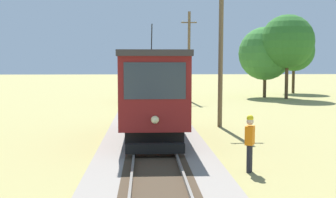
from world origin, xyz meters
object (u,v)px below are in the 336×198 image
at_px(red_tram, 153,90).
at_px(tree_right_far, 287,41).
at_px(utility_pole_mid, 221,53).
at_px(utility_pole_far, 189,56).
at_px(tree_right_near, 294,51).
at_px(freight_car, 148,84).
at_px(track_worker, 250,141).
at_px(tree_left_far, 265,54).

height_order(red_tram, tree_right_far, tree_right_far).
relative_size(red_tram, tree_right_far, 1.08).
relative_size(utility_pole_mid, utility_pole_far, 0.97).
relative_size(tree_right_near, tree_right_far, 0.89).
bearing_deg(tree_right_near, tree_right_far, -113.71).
xyz_separation_m(utility_pole_mid, utility_pole_far, (0.00, 15.86, 0.13)).
bearing_deg(freight_car, red_tram, -89.99).
height_order(track_worker, tree_right_far, tree_right_far).
height_order(track_worker, tree_right_near, tree_right_near).
bearing_deg(freight_car, utility_pole_far, 2.96).
bearing_deg(tree_left_far, utility_pole_far, -155.50).
distance_m(red_tram, utility_pole_far, 20.12).
bearing_deg(track_worker, tree_right_near, -85.67).
distance_m(red_tram, tree_left_far, 26.07).
bearing_deg(track_worker, utility_pole_mid, -68.92).
distance_m(red_tram, freight_car, 19.52).
height_order(utility_pole_mid, tree_left_far, utility_pole_mid).
distance_m(track_worker, tree_left_far, 30.33).
distance_m(freight_car, utility_pole_mid, 16.26).
relative_size(utility_pole_mid, track_worker, 4.27).
bearing_deg(freight_car, utility_pole_mid, -76.94).
xyz_separation_m(utility_pole_far, tree_right_far, (9.45, 1.76, 1.35)).
bearing_deg(freight_car, tree_right_far, 8.48).
distance_m(utility_pole_far, tree_right_near, 15.81).
relative_size(utility_pole_mid, tree_left_far, 1.10).
xyz_separation_m(red_tram, tree_left_far, (11.52, 23.30, 2.11)).
bearing_deg(tree_right_near, utility_pole_far, -143.93).
bearing_deg(utility_pole_far, utility_pole_mid, -90.00).
distance_m(utility_pole_mid, tree_left_far, 21.00).
bearing_deg(utility_pole_far, freight_car, -177.04).
relative_size(freight_car, tree_right_far, 0.66).
relative_size(utility_pole_far, track_worker, 4.42).
xyz_separation_m(red_tram, utility_pole_mid, (3.63, 3.84, 1.71)).
bearing_deg(tree_left_far, utility_pole_mid, -112.07).
bearing_deg(tree_left_far, freight_car, -161.83).
bearing_deg(utility_pole_mid, red_tram, -133.39).
xyz_separation_m(tree_right_near, tree_right_far, (-3.31, -7.53, 0.65)).
height_order(red_tram, freight_car, red_tram).
height_order(freight_car, track_worker, freight_car).
height_order(tree_left_far, tree_right_far, tree_right_far).
bearing_deg(red_tram, freight_car, 90.01).
distance_m(utility_pole_mid, track_worker, 9.90).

